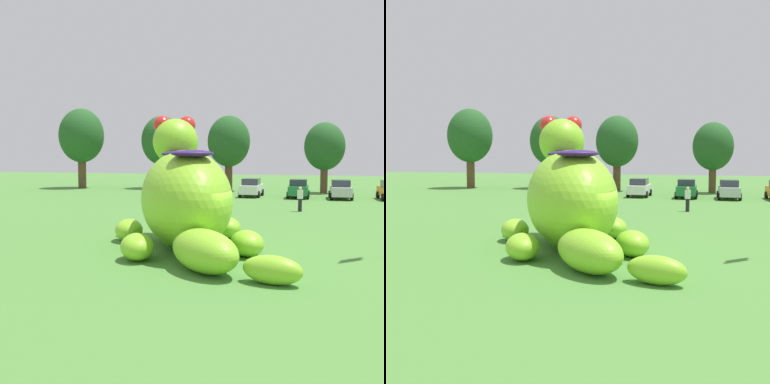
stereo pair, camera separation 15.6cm
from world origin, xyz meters
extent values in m
plane|color=#4C8438|center=(0.00, 0.00, 0.00)|extent=(160.00, 160.00, 0.00)
ellipsoid|color=#8CD12D|center=(-1.31, 1.61, 2.02)|extent=(6.34, 8.02, 4.03)
ellipsoid|color=#8CD12D|center=(-2.63, 4.36, 4.47)|extent=(2.93, 3.03, 2.13)
sphere|color=red|center=(-3.29, 4.39, 5.26)|extent=(0.85, 0.85, 0.85)
sphere|color=red|center=(-2.24, 4.90, 5.26)|extent=(0.85, 0.85, 0.85)
ellipsoid|color=navy|center=(-2.01, 3.07, 3.87)|extent=(2.01, 1.86, 0.27)
ellipsoid|color=navy|center=(-1.31, 1.61, 3.87)|extent=(2.01, 1.86, 0.27)
ellipsoid|color=navy|center=(-0.53, 0.00, 3.87)|extent=(2.01, 1.86, 0.27)
ellipsoid|color=#8CD12D|center=(-4.18, 2.42, 0.49)|extent=(1.86, 2.09, 0.99)
ellipsoid|color=#8CD12D|center=(-0.14, 4.36, 0.49)|extent=(1.86, 2.09, 0.99)
ellipsoid|color=#8CD12D|center=(-2.31, -1.06, 0.49)|extent=(1.86, 2.09, 0.99)
ellipsoid|color=#8CD12D|center=(1.41, 0.73, 0.49)|extent=(1.86, 2.09, 0.99)
ellipsoid|color=#8CD12D|center=(0.48, -2.10, 0.71)|extent=(3.44, 3.41, 1.41)
ellipsoid|color=#8CD12D|center=(2.78, -2.93, 0.43)|extent=(1.99, 1.25, 0.86)
cube|color=black|center=(-10.47, 27.05, 0.72)|extent=(2.05, 4.23, 0.80)
cube|color=#2D333D|center=(-10.45, 26.90, 1.42)|extent=(1.66, 2.09, 0.60)
cylinder|color=black|center=(-11.42, 28.24, 0.32)|extent=(0.30, 0.66, 0.64)
cylinder|color=black|center=(-9.73, 28.39, 0.32)|extent=(0.30, 0.66, 0.64)
cylinder|color=black|center=(-11.20, 25.71, 0.32)|extent=(0.30, 0.66, 0.64)
cylinder|color=black|center=(-9.51, 25.86, 0.32)|extent=(0.30, 0.66, 0.64)
cube|color=red|center=(-6.80, 26.97, 0.72)|extent=(1.94, 4.19, 0.80)
cube|color=#2D333D|center=(-6.79, 26.82, 1.42)|extent=(1.61, 2.05, 0.60)
cylinder|color=black|center=(-7.72, 28.18, 0.32)|extent=(0.28, 0.65, 0.64)
cylinder|color=black|center=(-6.02, 28.28, 0.32)|extent=(0.28, 0.65, 0.64)
cylinder|color=black|center=(-7.57, 25.65, 0.32)|extent=(0.28, 0.65, 0.64)
cylinder|color=black|center=(-5.87, 25.75, 0.32)|extent=(0.28, 0.65, 0.64)
cube|color=white|center=(-2.60, 27.05, 0.72)|extent=(1.71, 4.11, 0.80)
cube|color=#2D333D|center=(-2.60, 26.90, 1.42)|extent=(1.50, 1.97, 0.60)
cylinder|color=black|center=(-3.45, 28.32, 0.32)|extent=(0.24, 0.64, 0.64)
cylinder|color=black|center=(-1.75, 28.31, 0.32)|extent=(0.24, 0.64, 0.64)
cylinder|color=black|center=(-3.45, 25.78, 0.32)|extent=(0.24, 0.64, 0.64)
cylinder|color=black|center=(-1.75, 25.77, 0.32)|extent=(0.24, 0.64, 0.64)
cube|color=#1E7238|center=(1.75, 26.86, 0.72)|extent=(1.78, 4.13, 0.80)
cube|color=#2D333D|center=(1.75, 26.71, 1.42)|extent=(1.53, 2.00, 0.60)
cylinder|color=black|center=(0.87, 28.12, 0.32)|extent=(0.25, 0.64, 0.64)
cylinder|color=black|center=(2.57, 28.15, 0.32)|extent=(0.25, 0.64, 0.64)
cylinder|color=black|center=(0.92, 25.57, 0.32)|extent=(0.25, 0.64, 0.64)
cylinder|color=black|center=(2.62, 25.61, 0.32)|extent=(0.25, 0.64, 0.64)
cube|color=#B7BABF|center=(5.41, 26.70, 0.72)|extent=(1.86, 4.16, 0.80)
cube|color=#2D333D|center=(5.42, 26.55, 1.42)|extent=(1.57, 2.03, 0.60)
cylinder|color=black|center=(4.51, 27.93, 0.32)|extent=(0.27, 0.65, 0.64)
cylinder|color=black|center=(6.21, 28.00, 0.32)|extent=(0.27, 0.65, 0.64)
cylinder|color=black|center=(4.61, 25.39, 0.32)|extent=(0.27, 0.65, 0.64)
cylinder|color=black|center=(6.31, 25.46, 0.32)|extent=(0.27, 0.65, 0.64)
cylinder|color=black|center=(8.66, 28.26, 0.32)|extent=(0.29, 0.66, 0.64)
cylinder|color=black|center=(8.84, 25.73, 0.32)|extent=(0.29, 0.66, 0.64)
cylinder|color=brown|center=(-24.08, 33.48, 1.67)|extent=(0.95, 0.95, 3.33)
ellipsoid|color=#235623|center=(-24.08, 33.48, 6.27)|extent=(5.33, 5.33, 6.40)
cylinder|color=brown|center=(-14.67, 35.65, 1.51)|extent=(0.86, 0.86, 3.01)
ellipsoid|color=#235623|center=(-14.67, 35.65, 5.67)|extent=(4.82, 4.82, 5.79)
cylinder|color=brown|center=(-6.17, 33.62, 1.45)|extent=(0.83, 0.83, 2.89)
ellipsoid|color=#235623|center=(-6.17, 33.62, 5.44)|extent=(4.63, 4.63, 5.55)
cylinder|color=brown|center=(3.91, 33.40, 1.28)|extent=(0.73, 0.73, 2.57)
ellipsoid|color=#235623|center=(3.91, 33.40, 4.82)|extent=(4.11, 4.11, 4.93)
cylinder|color=black|center=(2.50, 16.00, 0.44)|extent=(0.26, 0.26, 0.88)
cube|color=white|center=(2.50, 16.00, 1.18)|extent=(0.38, 0.22, 0.60)
sphere|color=beige|center=(2.50, 16.00, 1.60)|extent=(0.22, 0.22, 0.22)
cylinder|color=#2D334C|center=(-10.05, 20.07, 0.44)|extent=(0.26, 0.26, 0.88)
cube|color=black|center=(-10.05, 20.07, 1.18)|extent=(0.38, 0.22, 0.60)
sphere|color=tan|center=(-10.05, 20.07, 1.60)|extent=(0.22, 0.22, 0.22)
cylinder|color=#726656|center=(-3.52, 19.54, 0.44)|extent=(0.26, 0.26, 0.88)
cube|color=gold|center=(-3.52, 19.54, 1.18)|extent=(0.38, 0.22, 0.60)
sphere|color=tan|center=(-3.52, 19.54, 1.60)|extent=(0.22, 0.22, 0.22)
camera|label=1|loc=(4.29, -16.55, 3.76)|focal=43.61mm
camera|label=2|loc=(4.44, -16.50, 3.76)|focal=43.61mm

